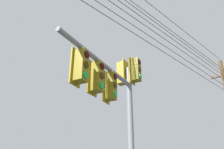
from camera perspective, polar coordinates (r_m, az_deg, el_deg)
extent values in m
cylinder|color=gray|center=(7.98, 4.79, -16.68)|extent=(0.20, 0.20, 5.63)
cylinder|color=gray|center=(7.01, -2.68, 2.87)|extent=(3.93, 0.32, 0.14)
cube|color=olive|center=(8.68, 5.95, 1.11)|extent=(0.31, 0.31, 0.90)
cube|color=#B29319|center=(8.74, 4.93, 0.87)|extent=(0.44, 0.06, 1.04)
cylinder|color=#360503|center=(8.77, 6.84, 3.10)|extent=(0.20, 0.04, 0.20)
cylinder|color=#3C2703|center=(8.63, 6.94, 1.35)|extent=(0.20, 0.04, 0.20)
cylinder|color=green|center=(8.50, 7.05, -0.45)|extent=(0.20, 0.04, 0.20)
cube|color=olive|center=(8.91, 2.42, 0.26)|extent=(0.31, 0.31, 0.90)
cube|color=#B29319|center=(8.84, 3.40, 0.50)|extent=(0.44, 0.06, 1.04)
cylinder|color=#360503|center=(9.11, 1.47, 1.73)|extent=(0.20, 0.04, 0.20)
cylinder|color=#3C2703|center=(8.98, 1.49, 0.03)|extent=(0.20, 0.04, 0.20)
cylinder|color=green|center=(8.85, 1.51, -1.72)|extent=(0.20, 0.04, 0.20)
cube|color=olive|center=(7.22, -0.33, -2.90)|extent=(0.33, 0.33, 0.90)
cube|color=#B29319|center=(7.29, -1.52, -3.13)|extent=(0.44, 0.08, 1.04)
cylinder|color=#360503|center=(7.27, 0.83, -0.49)|extent=(0.20, 0.05, 0.20)
cylinder|color=#3C2703|center=(7.15, 0.85, -2.66)|extent=(0.20, 0.05, 0.20)
cylinder|color=green|center=(7.04, 0.86, -4.91)|extent=(0.20, 0.05, 0.20)
cube|color=olive|center=(6.61, -3.69, -0.60)|extent=(0.30, 0.30, 0.90)
cube|color=#B29319|center=(6.70, -4.88, -0.93)|extent=(0.44, 0.04, 1.04)
cylinder|color=#360503|center=(6.66, -2.45, 2.05)|extent=(0.20, 0.03, 0.20)
cylinder|color=#3C2703|center=(6.52, -2.50, -0.28)|extent=(0.20, 0.03, 0.20)
cylinder|color=green|center=(6.40, -2.55, -2.71)|extent=(0.20, 0.03, 0.20)
cube|color=olive|center=(6.04, -7.71, 2.14)|extent=(0.33, 0.33, 0.90)
cube|color=#B29319|center=(6.13, -9.02, 1.79)|extent=(0.44, 0.08, 1.04)
cylinder|color=#360503|center=(6.10, -6.25, 4.96)|extent=(0.20, 0.05, 0.20)
cylinder|color=#3C2703|center=(5.96, -6.39, 2.48)|extent=(0.20, 0.05, 0.20)
cylinder|color=green|center=(5.82, -6.53, -0.12)|extent=(0.20, 0.05, 0.20)
cube|color=brown|center=(17.67, 25.84, -0.14)|extent=(0.31, 1.67, 0.12)
cylinder|color=black|center=(9.33, -0.43, 13.74)|extent=(20.35, 5.60, 0.65)
cylinder|color=black|center=(9.60, -0.42, 15.66)|extent=(20.35, 5.60, 0.65)
cylinder|color=black|center=(9.91, -0.41, 17.64)|extent=(20.35, 5.60, 0.65)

